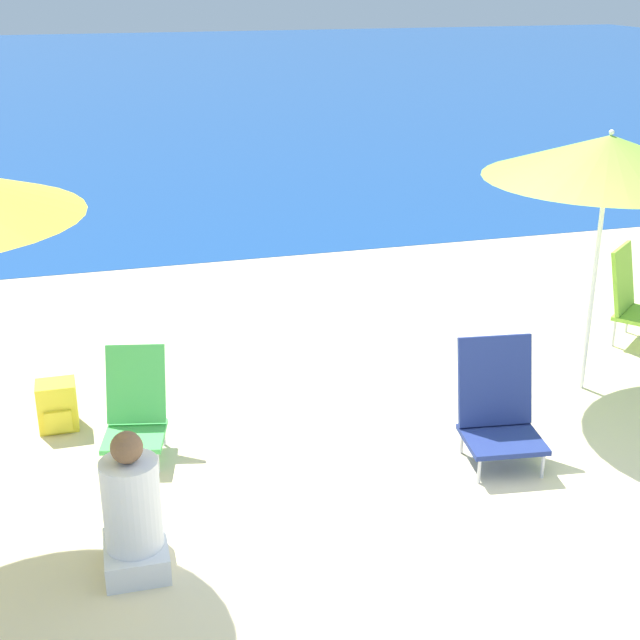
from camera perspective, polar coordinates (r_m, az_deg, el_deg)
The scene contains 8 objects.
ground_plane at distance 5.51m, azimuth 8.87°, elevation -13.87°, with size 60.00×60.00×0.00m, color beige.
sea_water at distance 30.04m, azimuth -12.06°, elevation 15.10°, with size 60.00×40.00×0.01m.
beach_umbrella_lime at distance 6.99m, azimuth 17.99°, elevation 9.89°, with size 1.84×1.84×2.08m.
beach_chair_navy at distance 6.24m, azimuth 11.33°, elevation -5.44°, with size 0.58×0.61×0.84m.
beach_chair_green at distance 6.34m, azimuth -11.74°, elevation -5.54°, with size 0.52×0.63×0.74m.
beach_chair_lime at distance 8.47m, azimuth 19.43°, elevation 1.43°, with size 0.72×0.73×0.88m.
person_seated_near at distance 5.16m, azimuth -11.89°, elevation -12.12°, with size 0.36×0.43×0.87m.
backpack_yellow at distance 6.85m, azimuth -16.46°, elevation -5.29°, with size 0.28×0.26×0.36m.
Camera 1 is at (-1.98, -4.05, 3.18)m, focal length 50.00 mm.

